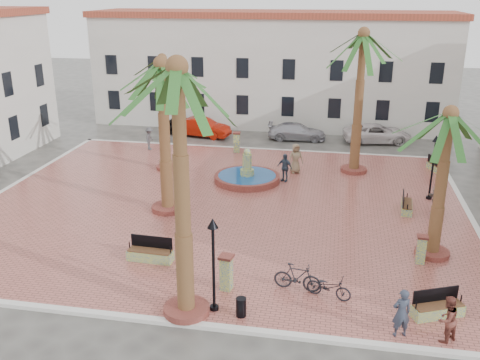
# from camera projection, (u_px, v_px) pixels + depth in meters

# --- Properties ---
(ground) EXTENTS (120.00, 120.00, 0.00)m
(ground) POSITION_uv_depth(u_px,v_px,m) (222.00, 206.00, 29.26)
(ground) COLOR #56544F
(ground) RESTS_ON ground
(plaza) EXTENTS (26.00, 22.00, 0.15)m
(plaza) POSITION_uv_depth(u_px,v_px,m) (222.00, 205.00, 29.23)
(plaza) COLOR #AE5A4F
(plaza) RESTS_ON ground
(kerb_n) EXTENTS (26.30, 0.30, 0.16)m
(kerb_n) POSITION_uv_depth(u_px,v_px,m) (254.00, 149.00, 39.41)
(kerb_n) COLOR silver
(kerb_n) RESTS_ON ground
(kerb_s) EXTENTS (26.30, 0.30, 0.16)m
(kerb_s) POSITION_uv_depth(u_px,v_px,m) (156.00, 321.00, 19.05)
(kerb_s) COLOR silver
(kerb_s) RESTS_ON ground
(kerb_e) EXTENTS (0.30, 22.30, 0.16)m
(kerb_e) POSITION_uv_depth(u_px,v_px,m) (473.00, 223.00, 26.98)
(kerb_e) COLOR silver
(kerb_e) RESTS_ON ground
(kerb_w) EXTENTS (0.30, 22.30, 0.16)m
(kerb_w) POSITION_uv_depth(u_px,v_px,m) (7.00, 190.00, 31.47)
(kerb_w) COLOR silver
(kerb_w) RESTS_ON ground
(building_north) EXTENTS (30.40, 7.40, 9.50)m
(building_north) POSITION_uv_depth(u_px,v_px,m) (271.00, 68.00, 46.15)
(building_north) COLOR silver
(building_north) RESTS_ON ground
(fountain) EXTENTS (4.00, 4.00, 2.07)m
(fountain) POSITION_uv_depth(u_px,v_px,m) (247.00, 177.00, 32.57)
(fountain) COLOR brown
(fountain) RESTS_ON plaza
(palm_nw) EXTENTS (4.60, 4.60, 7.40)m
(palm_nw) POSITION_uv_depth(u_px,v_px,m) (163.00, 71.00, 32.77)
(palm_nw) COLOR brown
(palm_nw) RESTS_ON plaza
(palm_sw) EXTENTS (5.62, 5.62, 8.06)m
(palm_sw) POSITION_uv_depth(u_px,v_px,m) (162.00, 83.00, 26.11)
(palm_sw) COLOR brown
(palm_sw) RESTS_ON plaza
(palm_s) EXTENTS (5.40, 5.40, 9.19)m
(palm_s) POSITION_uv_depth(u_px,v_px,m) (178.00, 97.00, 16.75)
(palm_s) COLOR brown
(palm_s) RESTS_ON plaza
(palm_e) EXTENTS (4.84, 4.84, 6.70)m
(palm_e) POSITION_uv_depth(u_px,v_px,m) (448.00, 132.00, 21.74)
(palm_e) COLOR brown
(palm_e) RESTS_ON plaza
(palm_ne) EXTENTS (5.39, 5.39, 9.00)m
(palm_ne) POSITION_uv_depth(u_px,v_px,m) (363.00, 49.00, 31.80)
(palm_ne) COLOR brown
(palm_ne) RESTS_ON plaza
(bench_s) EXTENTS (2.01, 0.70, 1.05)m
(bench_s) POSITION_uv_depth(u_px,v_px,m) (150.00, 254.00, 23.05)
(bench_s) COLOR #8CA164
(bench_s) RESTS_ON plaza
(bench_se) EXTENTS (1.97, 1.29, 1.00)m
(bench_se) POSITION_uv_depth(u_px,v_px,m) (438.00, 309.00, 19.12)
(bench_se) COLOR #8CA164
(bench_se) RESTS_ON plaza
(bench_e) EXTENTS (0.70, 1.82, 0.94)m
(bench_e) POSITION_uv_depth(u_px,v_px,m) (406.00, 206.00, 28.21)
(bench_e) COLOR #8CA164
(bench_e) RESTS_ON plaza
(bench_ne) EXTENTS (1.09, 1.86, 0.94)m
(bench_ne) POSITION_uv_depth(u_px,v_px,m) (436.00, 167.00, 34.34)
(bench_ne) COLOR #8CA164
(bench_ne) RESTS_ON plaza
(lamppost_s) EXTENTS (0.40, 0.40, 3.65)m
(lamppost_s) POSITION_uv_depth(u_px,v_px,m) (213.00, 249.00, 18.76)
(lamppost_s) COLOR black
(lamppost_s) RESTS_ON plaza
(lamppost_e) EXTENTS (0.40, 0.40, 3.67)m
(lamppost_e) POSITION_uv_depth(u_px,v_px,m) (434.00, 156.00, 29.07)
(lamppost_e) COLOR black
(lamppost_e) RESTS_ON plaza
(bollard_se) EXTENTS (0.59, 0.59, 1.47)m
(bollard_se) POSITION_uv_depth(u_px,v_px,m) (226.00, 272.00, 20.66)
(bollard_se) COLOR #8CA164
(bollard_se) RESTS_ON plaza
(bollard_n) EXTENTS (0.58, 0.58, 1.46)m
(bollard_n) POSITION_uv_depth(u_px,v_px,m) (237.00, 142.00, 38.21)
(bollard_n) COLOR #8CA164
(bollard_n) RESTS_ON plaza
(bollard_e) EXTENTS (0.47, 0.47, 1.28)m
(bollard_e) POSITION_uv_depth(u_px,v_px,m) (421.00, 249.00, 22.70)
(bollard_e) COLOR #8CA164
(bollard_e) RESTS_ON plaza
(litter_bin) EXTENTS (0.37, 0.37, 0.72)m
(litter_bin) POSITION_uv_depth(u_px,v_px,m) (241.00, 307.00, 19.09)
(litter_bin) COLOR black
(litter_bin) RESTS_ON plaza
(cyclist_a) EXTENTS (0.75, 0.61, 1.78)m
(cyclist_a) POSITION_uv_depth(u_px,v_px,m) (401.00, 313.00, 17.83)
(cyclist_a) COLOR #2F3546
(cyclist_a) RESTS_ON plaza
(bicycle_a) EXTENTS (1.84, 1.06, 0.91)m
(bicycle_a) POSITION_uv_depth(u_px,v_px,m) (329.00, 287.00, 20.21)
(bicycle_a) COLOR black
(bicycle_a) RESTS_ON plaza
(cyclist_b) EXTENTS (1.02, 1.00, 1.66)m
(cyclist_b) POSITION_uv_depth(u_px,v_px,m) (447.00, 319.00, 17.59)
(cyclist_b) COLOR brown
(cyclist_b) RESTS_ON plaza
(bicycle_b) EXTENTS (1.90, 0.74, 1.11)m
(bicycle_b) POSITION_uv_depth(u_px,v_px,m) (297.00, 277.00, 20.68)
(bicycle_b) COLOR black
(bicycle_b) RESTS_ON plaza
(pedestrian_fountain_a) EXTENTS (1.10, 0.93, 1.90)m
(pedestrian_fountain_a) POSITION_uv_depth(u_px,v_px,m) (296.00, 158.00, 33.85)
(pedestrian_fountain_a) COLOR #897355
(pedestrian_fountain_a) RESTS_ON plaza
(pedestrian_fountain_b) EXTENTS (1.10, 0.83, 1.73)m
(pedestrian_fountain_b) POSITION_uv_depth(u_px,v_px,m) (285.00, 167.00, 32.40)
(pedestrian_fountain_b) COLOR #324151
(pedestrian_fountain_b) RESTS_ON plaza
(pedestrian_north) EXTENTS (0.67, 1.11, 1.67)m
(pedestrian_north) POSITION_uv_depth(u_px,v_px,m) (150.00, 138.00, 38.78)
(pedestrian_north) COLOR #46474A
(pedestrian_north) RESTS_ON plaza
(pedestrian_east) EXTENTS (0.61, 1.59, 1.68)m
(pedestrian_east) POSITION_uv_depth(u_px,v_px,m) (436.00, 201.00, 27.41)
(pedestrian_east) COLOR #6C5A51
(pedestrian_east) RESTS_ON plaza
(car_black) EXTENTS (3.98, 1.96, 1.30)m
(car_black) POSITION_uv_depth(u_px,v_px,m) (184.00, 125.00, 44.03)
(car_black) COLOR black
(car_black) RESTS_ON ground
(car_red) EXTENTS (4.79, 2.41, 1.51)m
(car_red) POSITION_uv_depth(u_px,v_px,m) (202.00, 127.00, 42.86)
(car_red) COLOR #9B1506
(car_red) RESTS_ON ground
(car_silver) EXTENTS (4.60, 2.07, 1.31)m
(car_silver) POSITION_uv_depth(u_px,v_px,m) (297.00, 132.00, 41.97)
(car_silver) COLOR #B1B0B9
(car_silver) RESTS_ON ground
(car_white) EXTENTS (5.50, 3.23, 1.44)m
(car_white) POSITION_uv_depth(u_px,v_px,m) (377.00, 133.00, 41.21)
(car_white) COLOR silver
(car_white) RESTS_ON ground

